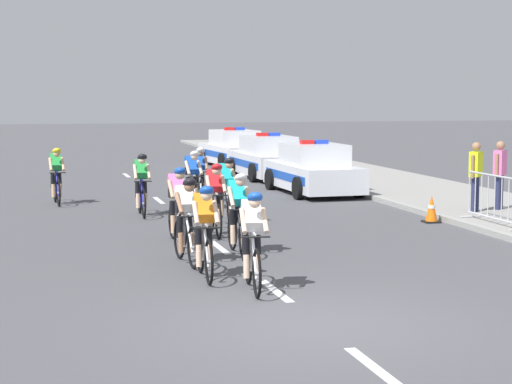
% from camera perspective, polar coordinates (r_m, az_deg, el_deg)
% --- Properties ---
extents(ground_plane, '(160.00, 160.00, 0.00)m').
position_cam_1_polar(ground_plane, '(11.89, 3.81, -8.17)').
color(ground_plane, '#4C4C51').
extents(sidewalk_slab, '(4.19, 60.00, 0.12)m').
position_cam_1_polar(sidewalk_slab, '(27.59, 10.17, 0.08)').
color(sidewalk_slab, gray).
rests_on(sidewalk_slab, ground).
extents(kerb_edge, '(0.16, 60.00, 0.13)m').
position_cam_1_polar(kerb_edge, '(26.81, 6.26, -0.02)').
color(kerb_edge, '#9E9E99').
rests_on(kerb_edge, ground).
extents(lane_markings_centre, '(0.14, 25.60, 0.01)m').
position_cam_1_polar(lane_markings_centre, '(21.43, -4.56, -1.73)').
color(lane_markings_centre, white).
rests_on(lane_markings_centre, ground).
extents(cyclist_lead, '(0.45, 1.72, 1.56)m').
position_cam_1_polar(cyclist_lead, '(13.55, -0.22, -2.98)').
color(cyclist_lead, black).
rests_on(cyclist_lead, ground).
extents(cyclist_second, '(0.43, 1.72, 1.56)m').
position_cam_1_polar(cyclist_second, '(14.46, -3.25, -2.41)').
color(cyclist_second, black).
rests_on(cyclist_second, ground).
extents(cyclist_third, '(0.44, 1.72, 1.56)m').
position_cam_1_polar(cyclist_third, '(15.76, -4.40, -1.70)').
color(cyclist_third, black).
rests_on(cyclist_third, ground).
extents(cyclist_fourth, '(0.42, 1.72, 1.56)m').
position_cam_1_polar(cyclist_fourth, '(16.63, -1.14, -1.28)').
color(cyclist_fourth, black).
rests_on(cyclist_fourth, ground).
extents(cyclist_fifth, '(0.42, 1.72, 1.56)m').
position_cam_1_polar(cyclist_fifth, '(18.01, -4.94, -0.72)').
color(cyclist_fifth, black).
rests_on(cyclist_fifth, ground).
extents(cyclist_sixth, '(0.43, 1.72, 1.56)m').
position_cam_1_polar(cyclist_sixth, '(18.92, -2.59, -0.37)').
color(cyclist_sixth, black).
rests_on(cyclist_sixth, ground).
extents(cyclist_seventh, '(0.45, 1.72, 1.56)m').
position_cam_1_polar(cyclist_seventh, '(20.55, -1.92, 0.15)').
color(cyclist_seventh, black).
rests_on(cyclist_seventh, ground).
extents(cyclist_eighth, '(0.42, 1.72, 1.56)m').
position_cam_1_polar(cyclist_eighth, '(22.05, -7.19, 0.52)').
color(cyclist_eighth, black).
rests_on(cyclist_eighth, ground).
extents(cyclist_ninth, '(0.43, 1.72, 1.56)m').
position_cam_1_polar(cyclist_ninth, '(23.11, -4.01, 0.81)').
color(cyclist_ninth, black).
rests_on(cyclist_ninth, ground).
extents(cyclist_tenth, '(0.43, 1.72, 1.56)m').
position_cam_1_polar(cyclist_tenth, '(24.76, -12.39, 1.04)').
color(cyclist_tenth, black).
rests_on(cyclist_tenth, ground).
extents(cyclist_eleventh, '(0.44, 1.72, 1.56)m').
position_cam_1_polar(cyclist_eleventh, '(24.50, -3.55, 1.12)').
color(cyclist_eleventh, black).
rests_on(cyclist_eleventh, ground).
extents(police_car_nearest, '(2.08, 4.44, 1.59)m').
position_cam_1_polar(police_car_nearest, '(26.92, 3.59, 1.34)').
color(police_car_nearest, silver).
rests_on(police_car_nearest, ground).
extents(police_car_second, '(2.10, 4.45, 1.59)m').
position_cam_1_polar(police_car_second, '(31.85, 0.73, 2.10)').
color(police_car_second, silver).
rests_on(police_car_second, ground).
extents(police_car_third, '(2.28, 4.53, 1.59)m').
position_cam_1_polar(police_car_third, '(36.92, -1.40, 2.66)').
color(police_car_third, white).
rests_on(police_car_third, ground).
extents(crowd_barrier_rear, '(0.52, 2.32, 1.07)m').
position_cam_1_polar(crowd_barrier_rear, '(20.45, 14.72, -0.48)').
color(crowd_barrier_rear, '#B7BABF').
rests_on(crowd_barrier_rear, sidewalk_slab).
extents(traffic_cone_near, '(0.36, 0.36, 0.64)m').
position_cam_1_polar(traffic_cone_near, '(21.22, 10.93, -1.06)').
color(traffic_cone_near, black).
rests_on(traffic_cone_near, ground).
extents(spectator_closest, '(0.44, 0.41, 1.68)m').
position_cam_1_polar(spectator_closest, '(22.37, 13.59, 1.24)').
color(spectator_closest, '#23284C').
rests_on(spectator_closest, sidewalk_slab).
extents(spectator_middle, '(0.45, 0.40, 1.68)m').
position_cam_1_polar(spectator_middle, '(23.00, 15.02, 1.33)').
color(spectator_middle, '#23284C').
rests_on(spectator_middle, sidewalk_slab).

